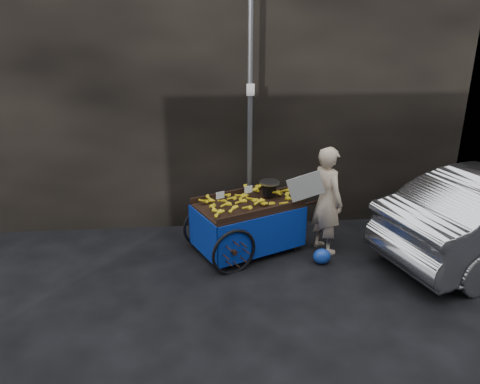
{
  "coord_description": "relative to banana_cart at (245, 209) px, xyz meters",
  "views": [
    {
      "loc": [
        -0.48,
        -5.91,
        3.49
      ],
      "look_at": [
        0.07,
        0.5,
        1.03
      ],
      "focal_mm": 35.0,
      "sensor_mm": 36.0,
      "label": 1
    }
  ],
  "objects": [
    {
      "name": "plastic_bag",
      "position": [
        1.1,
        -0.51,
        -0.58
      ],
      "size": [
        0.26,
        0.21,
        0.24
      ],
      "primitive_type": "ellipsoid",
      "color": "#163BA8",
      "rests_on": "ground"
    },
    {
      "name": "building_wall",
      "position": [
        0.24,
        2.0,
        1.8
      ],
      "size": [
        13.5,
        2.0,
        5.0
      ],
      "color": "black",
      "rests_on": "ground"
    },
    {
      "name": "street_pole",
      "position": [
        0.14,
        0.7,
        1.31
      ],
      "size": [
        0.12,
        0.1,
        4.0
      ],
      "color": "slate",
      "rests_on": "ground"
    },
    {
      "name": "banana_cart",
      "position": [
        0.0,
        0.0,
        0.0
      ],
      "size": [
        2.28,
        1.7,
        1.13
      ],
      "rotation": [
        0.0,
        0.0,
        0.43
      ],
      "color": "black",
      "rests_on": "ground"
    },
    {
      "name": "vendor",
      "position": [
        1.24,
        -0.08,
        0.14
      ],
      "size": [
        0.98,
        0.72,
        1.68
      ],
      "rotation": [
        0.0,
        0.0,
        2.0
      ],
      "color": "beige",
      "rests_on": "ground"
    },
    {
      "name": "ground",
      "position": [
        -0.16,
        -0.6,
        -0.7
      ],
      "size": [
        80.0,
        80.0,
        0.0
      ],
      "primitive_type": "plane",
      "color": "black",
      "rests_on": "ground"
    }
  ]
}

